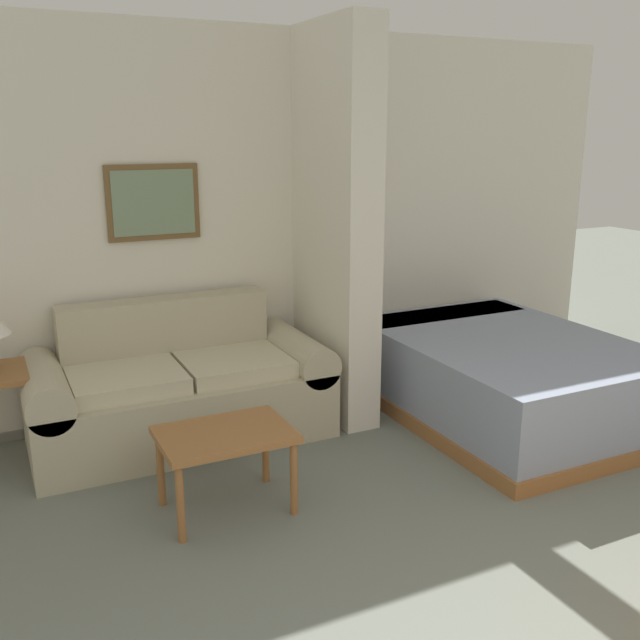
% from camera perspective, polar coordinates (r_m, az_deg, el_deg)
% --- Properties ---
extents(wall_back, '(6.38, 0.16, 2.60)m').
position_cam_1_polar(wall_back, '(5.03, -7.25, 7.64)').
color(wall_back, silver).
rests_on(wall_back, ground_plane).
extents(wall_partition_pillar, '(0.24, 0.87, 2.60)m').
position_cam_1_polar(wall_partition_pillar, '(4.80, 1.23, 7.45)').
color(wall_partition_pillar, silver).
rests_on(wall_partition_pillar, ground_plane).
extents(couch, '(1.88, 0.84, 0.86)m').
position_cam_1_polar(couch, '(4.66, -11.20, -5.53)').
color(couch, '#B7AD8E').
rests_on(couch, ground_plane).
extents(coffee_table, '(0.67, 0.48, 0.44)m').
position_cam_1_polar(coffee_table, '(3.74, -7.60, -9.64)').
color(coffee_table, '#996033').
rests_on(coffee_table, ground_plane).
extents(bed, '(1.47, 1.97, 0.56)m').
position_cam_1_polar(bed, '(5.11, 14.43, -4.29)').
color(bed, '#996033').
rests_on(bed, ground_plane).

